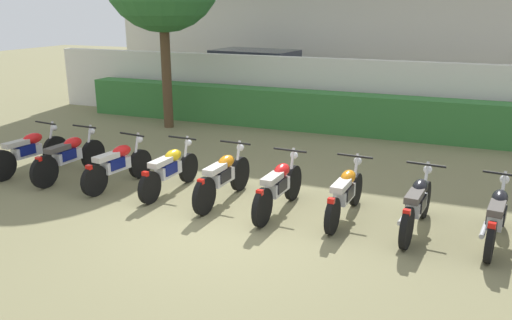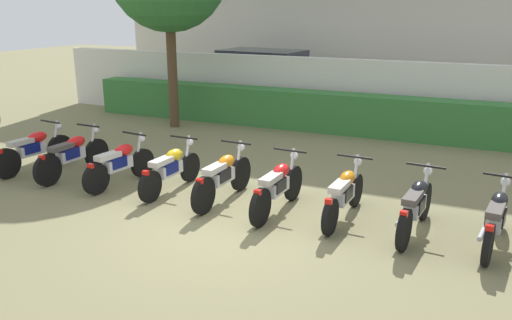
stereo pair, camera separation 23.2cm
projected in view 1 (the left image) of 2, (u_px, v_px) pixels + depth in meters
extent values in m
plane|color=olive|center=(225.00, 227.00, 8.12)|extent=(60.00, 60.00, 0.00)
cube|color=silver|center=(342.00, 93.00, 14.57)|extent=(19.24, 0.30, 1.92)
cube|color=#337033|center=(335.00, 113.00, 14.07)|extent=(15.39, 0.70, 1.07)
cube|color=silver|center=(260.00, 85.00, 17.64)|extent=(4.68, 2.34, 1.00)
cube|color=#2D333D|center=(255.00, 60.00, 17.50)|extent=(2.87, 1.99, 0.65)
cylinder|color=black|center=(313.00, 96.00, 17.81)|extent=(0.70, 0.29, 0.68)
cylinder|color=black|center=(290.00, 105.00, 16.25)|extent=(0.70, 0.29, 0.68)
cylinder|color=black|center=(234.00, 89.00, 19.26)|extent=(0.70, 0.29, 0.68)
cylinder|color=black|center=(206.00, 97.00, 17.71)|extent=(0.70, 0.29, 0.68)
cylinder|color=#4C3823|center=(166.00, 72.00, 14.37)|extent=(0.27, 0.27, 3.09)
cylinder|color=black|center=(56.00, 150.00, 11.26)|extent=(0.17, 0.63, 0.62)
cylinder|color=black|center=(1.00, 166.00, 10.17)|extent=(0.17, 0.63, 0.62)
cube|color=silver|center=(27.00, 151.00, 10.63)|extent=(0.27, 0.62, 0.22)
ellipsoid|color=red|center=(33.00, 139.00, 10.71)|extent=(0.27, 0.46, 0.22)
cube|color=#B2ADA3|center=(16.00, 144.00, 10.38)|extent=(0.26, 0.54, 0.10)
cylinder|color=silver|center=(51.00, 137.00, 11.09)|extent=(0.08, 0.23, 0.65)
cylinder|color=black|center=(45.00, 123.00, 10.93)|extent=(0.60, 0.11, 0.04)
sphere|color=silver|center=(54.00, 128.00, 11.13)|extent=(0.14, 0.14, 0.14)
cylinder|color=silver|center=(13.00, 159.00, 10.52)|extent=(0.14, 0.55, 0.07)
cube|color=navy|center=(25.00, 149.00, 10.58)|extent=(0.28, 0.39, 0.20)
cylinder|color=black|center=(93.00, 155.00, 10.93)|extent=(0.12, 0.63, 0.63)
cylinder|color=black|center=(44.00, 172.00, 9.79)|extent=(0.12, 0.63, 0.63)
cube|color=silver|center=(68.00, 156.00, 10.27)|extent=(0.23, 0.61, 0.22)
ellipsoid|color=red|center=(73.00, 143.00, 10.36)|extent=(0.24, 0.45, 0.22)
cube|color=#4C4742|center=(58.00, 149.00, 10.01)|extent=(0.23, 0.53, 0.10)
cube|color=red|center=(38.00, 159.00, 9.63)|extent=(0.10, 0.09, 0.08)
cylinder|color=silver|center=(89.00, 141.00, 10.76)|extent=(0.06, 0.23, 0.65)
cylinder|color=black|center=(84.00, 127.00, 10.59)|extent=(0.60, 0.07, 0.04)
sphere|color=silver|center=(92.00, 131.00, 10.80)|extent=(0.14, 0.14, 0.14)
cylinder|color=silver|center=(54.00, 165.00, 10.14)|extent=(0.10, 0.55, 0.07)
cube|color=navy|center=(65.00, 154.00, 10.22)|extent=(0.26, 0.37, 0.20)
cylinder|color=black|center=(140.00, 164.00, 10.37)|extent=(0.17, 0.59, 0.58)
cylinder|color=black|center=(94.00, 181.00, 9.37)|extent=(0.17, 0.59, 0.58)
cube|color=silver|center=(116.00, 165.00, 9.79)|extent=(0.28, 0.62, 0.22)
ellipsoid|color=red|center=(122.00, 151.00, 9.86)|extent=(0.28, 0.47, 0.22)
cube|color=beige|center=(106.00, 157.00, 9.54)|extent=(0.27, 0.54, 0.10)
cube|color=red|center=(89.00, 167.00, 9.21)|extent=(0.11, 0.09, 0.08)
cylinder|color=silver|center=(136.00, 149.00, 10.20)|extent=(0.08, 0.23, 0.65)
cylinder|color=black|center=(132.00, 135.00, 10.04)|extent=(0.60, 0.12, 0.04)
sphere|color=silver|center=(139.00, 139.00, 10.24)|extent=(0.14, 0.14, 0.14)
cylinder|color=silver|center=(102.00, 174.00, 9.68)|extent=(0.14, 0.55, 0.07)
cube|color=navy|center=(114.00, 163.00, 9.73)|extent=(0.29, 0.39, 0.20)
cylinder|color=black|center=(189.00, 168.00, 10.13)|extent=(0.11, 0.58, 0.57)
cylinder|color=black|center=(150.00, 188.00, 9.03)|extent=(0.11, 0.58, 0.57)
cube|color=silver|center=(168.00, 170.00, 9.49)|extent=(0.22, 0.61, 0.22)
ellipsoid|color=yellow|center=(173.00, 156.00, 9.57)|extent=(0.24, 0.45, 0.22)
cube|color=beige|center=(160.00, 162.00, 9.23)|extent=(0.22, 0.53, 0.10)
cube|color=red|center=(145.00, 174.00, 8.86)|extent=(0.10, 0.08, 0.08)
cylinder|color=silver|center=(185.00, 153.00, 9.96)|extent=(0.06, 0.23, 0.65)
cylinder|color=black|center=(182.00, 138.00, 9.79)|extent=(0.60, 0.06, 0.04)
sphere|color=silver|center=(188.00, 143.00, 10.00)|extent=(0.14, 0.14, 0.14)
cylinder|color=silver|center=(155.00, 180.00, 9.36)|extent=(0.09, 0.55, 0.07)
cube|color=navy|center=(167.00, 168.00, 9.43)|extent=(0.25, 0.37, 0.20)
cylinder|color=black|center=(240.00, 174.00, 9.67)|extent=(0.12, 0.64, 0.64)
cylinder|color=black|center=(204.00, 196.00, 8.54)|extent=(0.12, 0.64, 0.64)
cube|color=silver|center=(222.00, 177.00, 9.02)|extent=(0.23, 0.61, 0.22)
ellipsoid|color=orange|center=(226.00, 162.00, 9.10)|extent=(0.24, 0.45, 0.22)
cube|color=beige|center=(215.00, 169.00, 8.76)|extent=(0.22, 0.53, 0.10)
cube|color=red|center=(201.00, 182.00, 8.37)|extent=(0.10, 0.08, 0.08)
cylinder|color=silver|center=(238.00, 159.00, 9.50)|extent=(0.06, 0.23, 0.65)
cylinder|color=black|center=(235.00, 143.00, 9.33)|extent=(0.60, 0.06, 0.04)
sphere|color=silver|center=(240.00, 148.00, 9.54)|extent=(0.14, 0.14, 0.14)
cylinder|color=silver|center=(209.00, 187.00, 8.88)|extent=(0.10, 0.55, 0.07)
cube|color=black|center=(220.00, 175.00, 8.96)|extent=(0.26, 0.37, 0.20)
cylinder|color=black|center=(293.00, 183.00, 9.21)|extent=(0.12, 0.62, 0.62)
cylinder|color=black|center=(262.00, 207.00, 8.08)|extent=(0.12, 0.62, 0.62)
cube|color=silver|center=(278.00, 187.00, 8.56)|extent=(0.23, 0.61, 0.22)
ellipsoid|color=red|center=(282.00, 170.00, 8.64)|extent=(0.24, 0.45, 0.22)
cube|color=#B2ADA3|center=(272.00, 179.00, 8.30)|extent=(0.23, 0.53, 0.10)
cube|color=red|center=(260.00, 192.00, 7.91)|extent=(0.10, 0.09, 0.08)
cylinder|color=silver|center=(292.00, 167.00, 9.04)|extent=(0.06, 0.23, 0.65)
cylinder|color=black|center=(290.00, 150.00, 8.87)|extent=(0.60, 0.07, 0.04)
sphere|color=silver|center=(294.00, 155.00, 9.08)|extent=(0.14, 0.14, 0.14)
cylinder|color=silver|center=(265.00, 198.00, 8.43)|extent=(0.10, 0.55, 0.07)
cube|color=black|center=(276.00, 185.00, 8.50)|extent=(0.26, 0.37, 0.20)
cylinder|color=black|center=(356.00, 189.00, 8.96)|extent=(0.12, 0.57, 0.56)
cylinder|color=black|center=(332.00, 216.00, 7.82)|extent=(0.12, 0.57, 0.56)
cube|color=silver|center=(344.00, 194.00, 8.31)|extent=(0.23, 0.61, 0.22)
ellipsoid|color=orange|center=(348.00, 177.00, 8.39)|extent=(0.24, 0.45, 0.22)
cube|color=beige|center=(341.00, 186.00, 8.05)|extent=(0.23, 0.53, 0.10)
cube|color=red|center=(331.00, 201.00, 7.65)|extent=(0.10, 0.09, 0.08)
cylinder|color=silver|center=(355.00, 173.00, 8.80)|extent=(0.06, 0.23, 0.65)
cylinder|color=black|center=(355.00, 156.00, 8.63)|extent=(0.60, 0.07, 0.04)
sphere|color=silver|center=(358.00, 161.00, 8.84)|extent=(0.14, 0.14, 0.14)
cylinder|color=silver|center=(332.00, 205.00, 8.18)|extent=(0.10, 0.55, 0.07)
cube|color=black|center=(344.00, 192.00, 8.25)|extent=(0.26, 0.37, 0.20)
cylinder|color=black|center=(425.00, 199.00, 8.43)|extent=(0.15, 0.61, 0.61)
cylinder|color=black|center=(407.00, 228.00, 7.34)|extent=(0.15, 0.61, 0.61)
cube|color=silver|center=(416.00, 205.00, 7.80)|extent=(0.26, 0.62, 0.22)
ellipsoid|color=black|center=(420.00, 187.00, 7.88)|extent=(0.26, 0.46, 0.22)
cube|color=#4C4742|center=(414.00, 196.00, 7.54)|extent=(0.25, 0.54, 0.10)
cube|color=red|center=(407.00, 212.00, 7.17)|extent=(0.11, 0.09, 0.08)
cylinder|color=silver|center=(425.00, 182.00, 8.26)|extent=(0.07, 0.23, 0.65)
cylinder|color=black|center=(426.00, 165.00, 8.10)|extent=(0.60, 0.09, 0.04)
sphere|color=silver|center=(428.00, 170.00, 8.30)|extent=(0.14, 0.14, 0.14)
cylinder|color=silver|center=(404.00, 217.00, 7.68)|extent=(0.12, 0.55, 0.07)
cube|color=black|center=(416.00, 203.00, 7.74)|extent=(0.27, 0.38, 0.20)
cylinder|color=black|center=(500.00, 210.00, 8.02)|extent=(0.16, 0.58, 0.57)
cylinder|color=black|center=(490.00, 242.00, 6.95)|extent=(0.16, 0.58, 0.57)
cube|color=silver|center=(496.00, 217.00, 7.40)|extent=(0.27, 0.62, 0.22)
ellipsoid|color=black|center=(500.00, 198.00, 7.48)|extent=(0.27, 0.46, 0.22)
cube|color=#4C4742|center=(497.00, 208.00, 7.15)|extent=(0.26, 0.54, 0.10)
cube|color=red|center=(492.00, 225.00, 6.79)|extent=(0.11, 0.09, 0.08)
cylinder|color=silver|center=(502.00, 193.00, 7.85)|extent=(0.08, 0.23, 0.65)
cylinder|color=black|center=(505.00, 174.00, 7.69)|extent=(0.60, 0.11, 0.04)
sphere|color=silver|center=(505.00, 179.00, 7.90)|extent=(0.14, 0.14, 0.14)
cylinder|color=silver|center=(484.00, 230.00, 7.29)|extent=(0.14, 0.55, 0.07)
cube|color=black|center=(496.00, 215.00, 7.34)|extent=(0.28, 0.39, 0.20)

